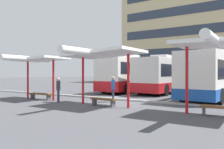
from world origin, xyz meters
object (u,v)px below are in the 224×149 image
object	(u,v)px
coach_bus_1	(168,76)
coach_bus_2	(217,76)
bench_1	(103,100)
waiting_shelter_1	(101,55)
bench_0	(41,95)
waiting_passenger_0	(113,87)
waiting_shelter_0	(37,60)
coach_bus_0	(135,74)
waiting_passenger_1	(58,88)
waiting_shelter_2	(219,45)
bench_2	(220,109)

from	to	relation	value
coach_bus_1	coach_bus_2	xyz separation A→B (m)	(4.82, -2.41, 0.03)
bench_1	waiting_shelter_1	bearing A→B (deg)	-90.00
bench_0	waiting_passenger_0	bearing A→B (deg)	16.88
coach_bus_2	waiting_passenger_0	xyz separation A→B (m)	(-5.22, -6.99, -0.71)
bench_0	waiting_shelter_1	distance (m)	6.33
coach_bus_2	bench_0	bearing A→B (deg)	-140.64
waiting_shelter_0	bench_1	size ratio (longest dim) A/B	2.56
coach_bus_0	waiting_passenger_1	distance (m)	11.79
waiting_passenger_0	waiting_passenger_1	size ratio (longest dim) A/B	1.04
waiting_passenger_1	bench_0	bearing A→B (deg)	168.30
coach_bus_0	waiting_shelter_2	world-z (taller)	coach_bus_0
waiting_shelter_0	waiting_shelter_2	bearing A→B (deg)	-0.45
waiting_shelter_0	bench_2	distance (m)	12.14
coach_bus_0	coach_bus_2	distance (m)	9.08
bench_1	waiting_passenger_0	size ratio (longest dim) A/B	0.98
waiting_passenger_0	waiting_shelter_1	bearing A→B (deg)	-75.66
waiting_passenger_0	coach_bus_2	bearing A→B (deg)	53.23
coach_bus_0	bench_2	size ratio (longest dim) A/B	7.40
coach_bus_2	waiting_shelter_0	size ratio (longest dim) A/B	2.92
bench_0	bench_2	distance (m)	11.87
coach_bus_0	coach_bus_2	world-z (taller)	coach_bus_0
bench_0	waiting_shelter_1	world-z (taller)	waiting_shelter_1
waiting_passenger_1	coach_bus_1	bearing A→B (deg)	73.89
waiting_shelter_0	waiting_passenger_0	size ratio (longest dim) A/B	2.49
coach_bus_1	bench_2	bearing A→B (deg)	-60.40
coach_bus_2	coach_bus_1	bearing A→B (deg)	153.42
coach_bus_0	bench_1	bearing A→B (deg)	-70.99
bench_2	waiting_shelter_2	bearing A→B (deg)	-90.00
waiting_shelter_0	bench_1	distance (m)	6.27
waiting_shelter_1	waiting_passenger_1	distance (m)	3.99
bench_2	coach_bus_2	bearing A→B (deg)	99.42
waiting_passenger_1	waiting_shelter_0	bearing A→B (deg)	175.46
coach_bus_0	waiting_passenger_0	size ratio (longest dim) A/B	7.31
waiting_passenger_1	coach_bus_2	bearing A→B (deg)	48.06
bench_0	waiting_passenger_1	world-z (taller)	waiting_passenger_1
waiting_shelter_1	waiting_passenger_0	xyz separation A→B (m)	(-0.52, 2.04, -1.98)
coach_bus_2	bench_1	bearing A→B (deg)	-118.03
coach_bus_2	waiting_shelter_2	bearing A→B (deg)	-80.98
waiting_shelter_0	waiting_passenger_1	distance (m)	3.00
bench_2	waiting_passenger_0	xyz separation A→B (m)	(-6.64, 1.59, 0.64)
waiting_shelter_2	coach_bus_2	bearing A→B (deg)	99.02
coach_bus_0	coach_bus_2	xyz separation A→B (m)	(8.67, -2.70, -0.08)
coach_bus_0	bench_0	world-z (taller)	coach_bus_0
bench_1	waiting_passenger_0	world-z (taller)	waiting_passenger_0
waiting_shelter_1	waiting_shelter_2	size ratio (longest dim) A/B	1.11
coach_bus_1	coach_bus_2	world-z (taller)	coach_bus_2
coach_bus_0	bench_1	world-z (taller)	coach_bus_0
waiting_shelter_0	bench_2	size ratio (longest dim) A/B	2.52
bench_1	bench_2	bearing A→B (deg)	2.29
coach_bus_0	waiting_passenger_0	distance (m)	10.31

